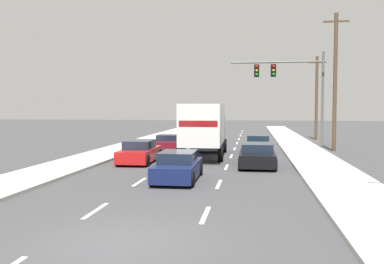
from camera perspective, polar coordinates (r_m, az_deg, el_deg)
ground_plane at (r=34.53m, az=3.20°, el=-1.91°), size 140.00×140.00×0.00m
sidewalk_right at (r=29.64m, az=15.42°, el=-2.76°), size 2.98×80.00×0.14m
sidewalk_left at (r=31.00m, az=-10.16°, el=-2.43°), size 2.98×80.00×0.14m
lane_markings at (r=29.87m, az=2.39°, el=-2.73°), size 3.54×57.00×0.01m
car_maroon at (r=31.54m, az=-3.22°, el=-1.47°), size 1.99×4.08×1.13m
car_red at (r=24.24m, az=-7.18°, el=-2.77°), size 1.92×4.51×1.29m
box_truck at (r=26.46m, az=1.73°, el=0.74°), size 2.71×7.89×3.38m
car_navy at (r=18.16m, az=-1.94°, el=-4.81°), size 1.84×4.08×1.26m
car_green at (r=29.90m, az=9.01°, el=-1.68°), size 1.87×4.08×1.22m
car_black at (r=22.75m, az=8.93°, el=-3.20°), size 1.96×4.40×1.26m
traffic_signal_mast at (r=33.36m, az=12.71°, el=7.11°), size 7.14×0.69×7.48m
utility_pole_mid at (r=31.97m, az=19.05°, el=6.68°), size 1.80×0.28×9.96m
utility_pole_far at (r=42.95m, az=16.73°, el=4.64°), size 1.80×0.28×8.21m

